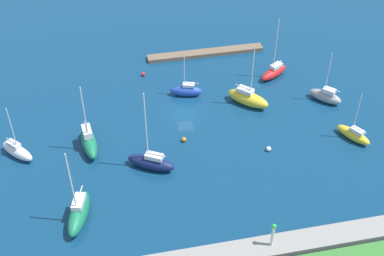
% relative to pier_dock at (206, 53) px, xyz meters
% --- Properties ---
extents(water, '(160.00, 160.00, 0.00)m').
position_rel_pier_dock_xyz_m(water, '(7.12, 16.76, -0.36)').
color(water, navy).
rests_on(water, ground).
extents(pier_dock, '(21.70, 2.05, 0.72)m').
position_rel_pier_dock_xyz_m(pier_dock, '(0.00, 0.00, 0.00)').
color(pier_dock, brown).
rests_on(pier_dock, ground).
extents(breakwater, '(72.63, 3.04, 1.04)m').
position_rel_pier_dock_xyz_m(breakwater, '(7.12, 44.70, 0.16)').
color(breakwater, gray).
rests_on(breakwater, ground).
extents(harbor_beacon, '(0.56, 0.56, 3.73)m').
position_rel_pier_dock_xyz_m(harbor_beacon, '(2.12, 44.70, 2.83)').
color(harbor_beacon, silver).
rests_on(harbor_beacon, breakwater).
extents(sailboat_yellow_far_south, '(6.81, 6.67, 11.04)m').
position_rel_pier_dock_xyz_m(sailboat_yellow_far_south, '(-3.35, 16.25, 0.91)').
color(sailboat_yellow_far_south, yellow).
rests_on(sailboat_yellow_far_south, water).
extents(sailboat_green_mid_basin, '(4.12, 7.66, 11.80)m').
position_rel_pier_dock_xyz_m(sailboat_green_mid_basin, '(24.39, 35.29, 0.98)').
color(sailboat_green_mid_basin, '#19724C').
rests_on(sailboat_green_mid_basin, water).
extents(sailboat_white_along_channel, '(5.36, 5.42, 8.90)m').
position_rel_pier_dock_xyz_m(sailboat_white_along_channel, '(32.72, 21.51, 0.69)').
color(sailboat_white_along_channel, white).
rests_on(sailboat_white_along_channel, water).
extents(sailboat_red_east_end, '(6.21, 4.78, 11.29)m').
position_rel_pier_dock_xyz_m(sailboat_red_east_end, '(-10.09, 9.48, 0.65)').
color(sailboat_red_east_end, red).
rests_on(sailboat_red_east_end, water).
extents(sailboat_navy_lone_north, '(7.04, 5.19, 13.00)m').
position_rel_pier_dock_xyz_m(sailboat_navy_lone_north, '(14.16, 27.81, 0.81)').
color(sailboat_navy_lone_north, '#141E4C').
rests_on(sailboat_navy_lone_north, water).
extents(sailboat_gray_outer_mooring, '(5.20, 5.33, 9.09)m').
position_rel_pier_dock_xyz_m(sailboat_gray_outer_mooring, '(-16.09, 17.97, 0.70)').
color(sailboat_gray_outer_mooring, gray).
rests_on(sailboat_gray_outer_mooring, water).
extents(sailboat_blue_off_beacon, '(5.58, 3.10, 8.30)m').
position_rel_pier_dock_xyz_m(sailboat_blue_off_beacon, '(5.99, 11.83, 0.67)').
color(sailboat_blue_off_beacon, '#2347B2').
rests_on(sailboat_blue_off_beacon, water).
extents(sailboat_yellow_inner_mooring, '(4.29, 5.71, 8.19)m').
position_rel_pier_dock_xyz_m(sailboat_yellow_inner_mooring, '(-16.44, 27.73, 0.55)').
color(sailboat_yellow_inner_mooring, yellow).
rests_on(sailboat_yellow_inner_mooring, water).
extents(sailboat_green_far_north, '(2.89, 7.29, 11.36)m').
position_rel_pier_dock_xyz_m(sailboat_green_far_north, '(22.45, 21.89, 1.00)').
color(sailboat_green_far_north, '#19724C').
rests_on(sailboat_green_far_north, water).
extents(mooring_buoy_white, '(0.74, 0.74, 0.74)m').
position_rel_pier_dock_xyz_m(mooring_buoy_white, '(-3.20, 27.69, 0.01)').
color(mooring_buoy_white, white).
rests_on(mooring_buoy_white, water).
extents(mooring_buoy_orange, '(0.72, 0.72, 0.72)m').
position_rel_pier_dock_xyz_m(mooring_buoy_orange, '(8.58, 23.15, 0.00)').
color(mooring_buoy_orange, orange).
rests_on(mooring_buoy_orange, water).
extents(mooring_buoy_red, '(0.68, 0.68, 0.68)m').
position_rel_pier_dock_xyz_m(mooring_buoy_red, '(12.27, 4.61, -0.02)').
color(mooring_buoy_red, red).
rests_on(mooring_buoy_red, water).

